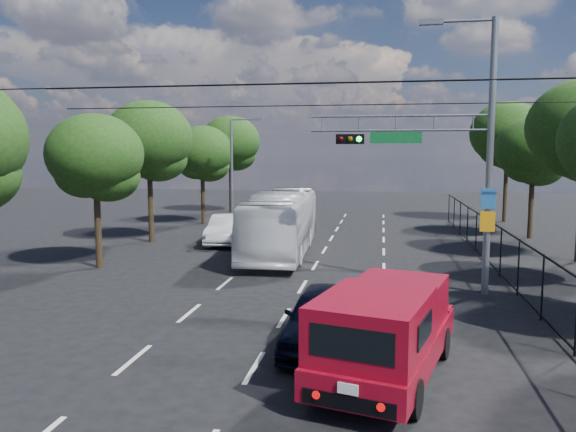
% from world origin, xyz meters
% --- Properties ---
extents(ground, '(120.00, 120.00, 0.00)m').
position_xyz_m(ground, '(0.00, 0.00, 0.00)').
color(ground, black).
rests_on(ground, ground).
extents(lane_markings, '(6.12, 38.00, 0.01)m').
position_xyz_m(lane_markings, '(-0.00, 14.00, 0.01)').
color(lane_markings, beige).
rests_on(lane_markings, ground).
extents(signal_mast, '(6.43, 0.39, 9.50)m').
position_xyz_m(signal_mast, '(5.28, 7.99, 5.24)').
color(signal_mast, slate).
rests_on(signal_mast, ground).
extents(streetlight_left, '(2.09, 0.22, 7.08)m').
position_xyz_m(streetlight_left, '(-6.33, 22.00, 3.94)').
color(streetlight_left, slate).
rests_on(streetlight_left, ground).
extents(utility_wires, '(22.00, 5.04, 0.74)m').
position_xyz_m(utility_wires, '(0.00, 8.83, 7.23)').
color(utility_wires, black).
rests_on(utility_wires, ground).
extents(fence_right, '(0.06, 34.03, 2.00)m').
position_xyz_m(fence_right, '(7.60, 12.17, 1.03)').
color(fence_right, black).
rests_on(fence_right, ground).
extents(tree_right_d, '(4.32, 4.32, 7.02)m').
position_xyz_m(tree_right_d, '(11.42, 22.02, 4.85)').
color(tree_right_d, black).
rests_on(tree_right_d, ground).
extents(tree_right_e, '(5.28, 5.28, 8.58)m').
position_xyz_m(tree_right_e, '(11.62, 30.02, 5.94)').
color(tree_right_e, black).
rests_on(tree_right_e, ground).
extents(tree_left_b, '(4.08, 4.08, 6.63)m').
position_xyz_m(tree_left_b, '(-9.18, 10.02, 4.58)').
color(tree_left_b, black).
rests_on(tree_left_b, ground).
extents(tree_left_c, '(4.80, 4.80, 7.80)m').
position_xyz_m(tree_left_c, '(-9.78, 17.02, 5.40)').
color(tree_left_c, black).
rests_on(tree_left_c, ground).
extents(tree_left_d, '(4.20, 4.20, 6.83)m').
position_xyz_m(tree_left_d, '(-9.38, 25.02, 4.72)').
color(tree_left_d, black).
rests_on(tree_left_d, ground).
extents(tree_left_e, '(4.92, 4.92, 7.99)m').
position_xyz_m(tree_left_e, '(-9.58, 33.02, 5.53)').
color(tree_left_e, black).
rests_on(tree_left_e, ground).
extents(red_pickup, '(3.41, 6.03, 2.13)m').
position_xyz_m(red_pickup, '(3.01, -0.15, 1.14)').
color(red_pickup, black).
rests_on(red_pickup, ground).
extents(navy_hatchback, '(2.06, 4.63, 1.55)m').
position_xyz_m(navy_hatchback, '(1.44, 1.73, 0.77)').
color(navy_hatchback, black).
rests_on(navy_hatchback, ground).
extents(white_bus, '(3.08, 11.14, 3.07)m').
position_xyz_m(white_bus, '(-2.00, 14.71, 1.54)').
color(white_bus, silver).
rests_on(white_bus, ground).
extents(white_van, '(2.10, 4.92, 1.58)m').
position_xyz_m(white_van, '(-5.50, 17.20, 0.79)').
color(white_van, silver).
rests_on(white_van, ground).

